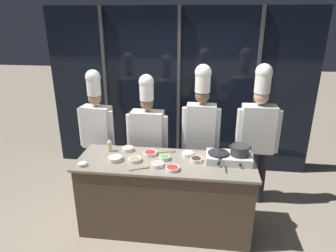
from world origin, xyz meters
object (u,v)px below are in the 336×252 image
(chef_sous, at_px, (148,132))
(prep_bowl_chili_flakes, at_px, (150,153))
(squeeze_bottle_oil, at_px, (110,145))
(chef_line, at_px, (201,124))
(stock_pot, at_px, (240,150))
(prep_bowl_noodles, at_px, (115,158))
(prep_bowl_mushrooms, at_px, (135,159))
(prep_bowl_bell_pepper, at_px, (173,168))
(prep_bowl_scallions, at_px, (165,158))
(prep_bowl_soy_glaze, at_px, (196,159))
(prep_bowl_ginger, at_px, (128,149))
(prep_bowl_bean_sprouts, at_px, (188,154))
(serving_spoon_slotted, at_px, (170,151))
(prep_bowl_onion, at_px, (82,164))
(portable_stove, at_px, (229,158))
(chef_pastry, at_px, (258,128))
(chef_head, at_px, (97,126))
(serving_spoon_solid, at_px, (144,168))
(frying_pan, at_px, (219,152))
(prep_bowl_shrimp, at_px, (157,164))

(chef_sous, bearing_deg, prep_bowl_chili_flakes, 105.89)
(squeeze_bottle_oil, distance_m, chef_line, 1.25)
(stock_pot, bearing_deg, chef_line, 126.76)
(prep_bowl_noodles, relative_size, prep_bowl_mushrooms, 1.07)
(prep_bowl_bell_pepper, bearing_deg, prep_bowl_scallions, 116.41)
(prep_bowl_soy_glaze, bearing_deg, prep_bowl_ginger, 167.80)
(prep_bowl_bean_sprouts, relative_size, chef_line, 0.07)
(serving_spoon_slotted, relative_size, chef_line, 0.12)
(prep_bowl_scallions, bearing_deg, prep_bowl_chili_flakes, 150.88)
(prep_bowl_scallions, height_order, prep_bowl_onion, prep_bowl_scallions)
(portable_stove, distance_m, chef_pastry, 0.77)
(prep_bowl_scallions, bearing_deg, prep_bowl_soy_glaze, -0.71)
(prep_bowl_scallions, distance_m, chef_sous, 0.68)
(portable_stove, bearing_deg, chef_sous, 152.75)
(portable_stove, relative_size, stock_pot, 2.12)
(chef_head, bearing_deg, squeeze_bottle_oil, 131.84)
(chef_line, bearing_deg, squeeze_bottle_oil, 25.95)
(prep_bowl_mushrooms, bearing_deg, chef_pastry, 26.93)
(prep_bowl_mushrooms, bearing_deg, serving_spoon_slotted, 38.43)
(prep_bowl_noodles, bearing_deg, stock_pot, 5.78)
(stock_pot, relative_size, serving_spoon_solid, 1.12)
(prep_bowl_bean_sprouts, distance_m, serving_spoon_slotted, 0.25)
(prep_bowl_scallions, bearing_deg, chef_sous, 118.17)
(portable_stove, distance_m, prep_bowl_chili_flakes, 0.95)
(prep_bowl_noodles, height_order, prep_bowl_onion, prep_bowl_noodles)
(stock_pot, bearing_deg, prep_bowl_scallions, -176.97)
(frying_pan, bearing_deg, prep_bowl_scallions, -176.28)
(portable_stove, height_order, squeeze_bottle_oil, squeeze_bottle_oil)
(prep_bowl_chili_flakes, height_order, prep_bowl_ginger, prep_bowl_ginger)
(prep_bowl_chili_flakes, height_order, prep_bowl_bell_pepper, same)
(frying_pan, relative_size, prep_bowl_bean_sprouts, 3.05)
(chef_pastry, bearing_deg, prep_bowl_onion, 23.69)
(prep_bowl_soy_glaze, height_order, prep_bowl_onion, prep_bowl_soy_glaze)
(prep_bowl_mushrooms, relative_size, chef_sous, 0.09)
(frying_pan, distance_m, prep_bowl_bell_pepper, 0.59)
(prep_bowl_mushrooms, xyz_separation_m, serving_spoon_slotted, (0.38, 0.30, -0.02))
(prep_bowl_ginger, bearing_deg, squeeze_bottle_oil, -169.76)
(prep_bowl_shrimp, xyz_separation_m, serving_spoon_solid, (-0.15, -0.06, -0.02))
(prep_bowl_mushrooms, height_order, prep_bowl_bell_pepper, prep_bowl_mushrooms)
(prep_bowl_ginger, bearing_deg, chef_line, 28.03)
(prep_bowl_ginger, bearing_deg, prep_bowl_mushrooms, -61.07)
(squeeze_bottle_oil, xyz_separation_m, prep_bowl_soy_glaze, (1.09, -0.15, -0.05))
(prep_bowl_shrimp, relative_size, prep_bowl_scallions, 1.13)
(prep_bowl_onion, bearing_deg, prep_bowl_soy_glaze, 11.70)
(prep_bowl_ginger, bearing_deg, stock_pot, -5.75)
(prep_bowl_ginger, xyz_separation_m, chef_line, (0.91, 0.48, 0.20))
(prep_bowl_onion, xyz_separation_m, serving_spoon_solid, (0.71, 0.03, -0.01))
(prep_bowl_soy_glaze, height_order, chef_head, chef_head)
(prep_bowl_shrimp, relative_size, prep_bowl_bell_pepper, 0.92)
(serving_spoon_slotted, bearing_deg, prep_bowl_chili_flakes, -155.20)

